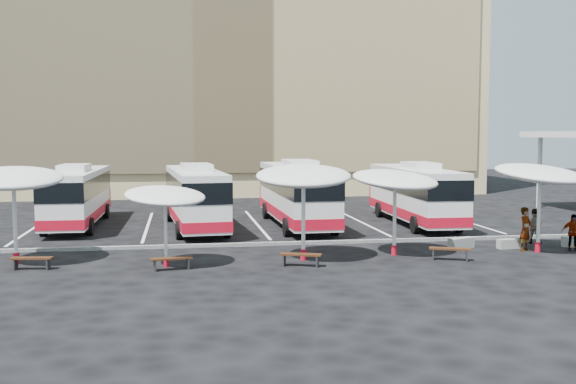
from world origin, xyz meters
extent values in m
plane|color=black|center=(0.00, 0.00, 0.00)|extent=(120.00, 120.00, 0.00)
cube|color=tan|center=(0.00, 32.00, 12.50)|extent=(42.00, 18.00, 25.00)
cube|color=tan|center=(0.00, 22.90, 12.00)|extent=(40.00, 0.30, 20.00)
cylinder|color=white|center=(20.00, 13.00, 2.40)|extent=(0.30, 0.30, 4.80)
cube|color=black|center=(0.00, 0.50, 0.07)|extent=(34.00, 0.25, 0.15)
cube|color=white|center=(-12.00, 8.00, 0.01)|extent=(0.15, 12.00, 0.01)
cube|color=white|center=(-6.00, 8.00, 0.01)|extent=(0.15, 12.00, 0.01)
cube|color=white|center=(0.00, 8.00, 0.01)|extent=(0.15, 12.00, 0.01)
cube|color=white|center=(6.00, 8.00, 0.01)|extent=(0.15, 12.00, 0.01)
cube|color=white|center=(12.00, 8.00, 0.01)|extent=(0.15, 12.00, 0.01)
cube|color=white|center=(-9.75, 8.54, 1.73)|extent=(2.38, 10.71, 2.67)
cube|color=black|center=(-9.75, 8.54, 2.27)|extent=(2.43, 10.76, 0.98)
cube|color=#B80D21|center=(-9.75, 8.54, 0.76)|extent=(2.43, 10.76, 0.49)
cube|color=#B80D21|center=(-9.67, 13.88, 1.07)|extent=(2.28, 0.21, 1.25)
cube|color=white|center=(-9.76, 7.65, 3.25)|extent=(1.46, 2.69, 0.36)
cylinder|color=black|center=(-10.82, 11.67, 0.44)|extent=(0.32, 0.89, 0.89)
cylinder|color=black|center=(-8.59, 11.64, 0.44)|extent=(0.32, 0.89, 0.89)
cylinder|color=black|center=(-10.91, 5.00, 0.44)|extent=(0.32, 0.89, 0.89)
cylinder|color=black|center=(-8.69, 4.96, 0.44)|extent=(0.32, 0.89, 0.89)
cube|color=white|center=(-3.45, 6.62, 1.78)|extent=(3.16, 11.08, 2.73)
cube|color=black|center=(-3.45, 6.62, 2.32)|extent=(3.22, 11.13, 1.00)
cube|color=#B80D21|center=(-3.45, 6.62, 0.77)|extent=(3.22, 11.13, 0.50)
cube|color=#B80D21|center=(-3.89, 12.06, 1.09)|extent=(2.34, 0.37, 1.27)
cube|color=white|center=(-3.37, 5.71, 3.32)|extent=(1.67, 2.84, 0.36)
cylinder|color=black|center=(-4.84, 9.70, 0.46)|extent=(0.39, 0.93, 0.91)
cylinder|color=black|center=(-2.57, 9.89, 0.46)|extent=(0.39, 0.93, 0.91)
cylinder|color=black|center=(-4.29, 2.90, 0.46)|extent=(0.39, 0.93, 0.91)
cylinder|color=black|center=(-2.02, 3.08, 0.46)|extent=(0.39, 0.93, 0.91)
cube|color=white|center=(2.08, 6.78, 1.85)|extent=(2.58, 11.45, 2.85)
cube|color=black|center=(2.08, 6.78, 2.43)|extent=(2.64, 11.51, 1.05)
cube|color=#B80D21|center=(2.08, 6.78, 0.81)|extent=(2.64, 11.51, 0.52)
cube|color=#B80D21|center=(1.98, 12.49, 1.14)|extent=(2.44, 0.23, 1.33)
cube|color=white|center=(2.09, 5.83, 3.47)|extent=(1.57, 2.88, 0.38)
cylinder|color=black|center=(0.83, 10.09, 0.48)|extent=(0.35, 0.96, 0.95)
cylinder|color=black|center=(3.21, 10.13, 0.48)|extent=(0.35, 0.96, 0.95)
cylinder|color=black|center=(0.96, 2.96, 0.48)|extent=(0.35, 0.96, 0.95)
cylinder|color=black|center=(3.33, 3.00, 0.48)|extent=(0.35, 0.96, 0.95)
cube|color=white|center=(8.76, 6.50, 1.77)|extent=(2.57, 10.96, 2.72)
cube|color=black|center=(8.76, 6.50, 2.32)|extent=(2.63, 11.01, 1.00)
cube|color=#B80D21|center=(8.76, 6.50, 0.77)|extent=(2.63, 11.01, 0.50)
cube|color=#B80D21|center=(8.91, 11.95, 1.09)|extent=(2.33, 0.25, 1.27)
cube|color=white|center=(8.74, 5.59, 3.32)|extent=(1.53, 2.76, 0.36)
cylinder|color=black|center=(7.72, 9.71, 0.45)|extent=(0.34, 0.92, 0.91)
cylinder|color=black|center=(9.99, 9.65, 0.45)|extent=(0.34, 0.92, 0.91)
cylinder|color=black|center=(7.53, 2.90, 0.45)|extent=(0.34, 0.92, 0.91)
cylinder|color=black|center=(9.80, 2.84, 0.45)|extent=(0.34, 0.92, 0.91)
cylinder|color=white|center=(-10.57, -2.22, 1.65)|extent=(0.18, 0.18, 3.31)
cylinder|color=#B80D21|center=(-10.57, -2.22, 0.22)|extent=(0.29, 0.29, 0.44)
ellipsoid|color=silver|center=(-10.57, -2.22, 3.36)|extent=(4.45, 4.48, 1.13)
cylinder|color=white|center=(-4.80, -3.73, 1.34)|extent=(0.17, 0.17, 2.68)
cylinder|color=#B80D21|center=(-4.80, -3.73, 0.18)|extent=(0.26, 0.26, 0.36)
ellipsoid|color=silver|center=(-4.80, -3.73, 2.72)|extent=(4.05, 4.07, 0.92)
cylinder|color=white|center=(0.61, -3.23, 1.67)|extent=(0.18, 0.18, 3.34)
cylinder|color=#B80D21|center=(0.61, -3.23, 0.22)|extent=(0.28, 0.28, 0.45)
ellipsoid|color=silver|center=(0.61, -3.23, 3.40)|extent=(4.29, 4.33, 1.14)
cylinder|color=white|center=(4.55, -2.77, 1.56)|extent=(0.19, 0.19, 3.12)
cylinder|color=#B80D21|center=(4.55, -2.77, 0.21)|extent=(0.30, 0.30, 0.42)
ellipsoid|color=silver|center=(4.55, -2.77, 3.17)|extent=(4.64, 4.67, 1.07)
cylinder|color=white|center=(10.82, -3.10, 1.65)|extent=(0.20, 0.20, 3.31)
cylinder|color=#B80D21|center=(10.82, -3.10, 0.22)|extent=(0.32, 0.32, 0.44)
ellipsoid|color=silver|center=(10.82, -3.10, 3.36)|extent=(4.97, 5.00, 1.13)
cube|color=black|center=(-9.74, -3.46, 0.43)|extent=(1.55, 0.59, 0.06)
cube|color=black|center=(-10.33, -3.38, 0.20)|extent=(0.11, 0.39, 0.40)
cube|color=black|center=(-9.14, -3.53, 0.20)|extent=(0.11, 0.39, 0.40)
cube|color=black|center=(-4.59, -4.37, 0.44)|extent=(1.58, 0.66, 0.06)
cube|color=black|center=(-5.19, -4.47, 0.20)|extent=(0.12, 0.39, 0.41)
cube|color=black|center=(-3.99, -4.27, 0.20)|extent=(0.12, 0.39, 0.41)
cube|color=black|center=(0.27, -4.47, 0.46)|extent=(1.66, 0.94, 0.06)
cube|color=black|center=(-0.33, -4.26, 0.21)|extent=(0.20, 0.41, 0.43)
cube|color=black|center=(0.88, -4.68, 0.21)|extent=(0.20, 0.41, 0.43)
cube|color=black|center=(6.39, -4.22, 0.47)|extent=(1.68, 1.02, 0.07)
cube|color=black|center=(5.79, -3.98, 0.22)|extent=(0.22, 0.41, 0.44)
cube|color=black|center=(7.00, -4.47, 0.22)|extent=(0.22, 0.41, 0.44)
cube|color=gray|center=(8.00, -1.63, 0.24)|extent=(1.32, 0.86, 0.47)
cube|color=gray|center=(10.11, -1.99, 0.21)|extent=(1.15, 0.50, 0.42)
cube|color=gray|center=(13.23, -2.11, 0.23)|extent=(1.28, 0.86, 0.46)
imported|color=black|center=(10.48, -2.66, 0.95)|extent=(0.83, 0.75, 1.89)
imported|color=black|center=(11.88, -0.93, 0.81)|extent=(0.99, 0.98, 1.62)
imported|color=black|center=(12.50, -2.97, 0.80)|extent=(1.02, 0.72, 1.60)
camera|label=1|loc=(-4.28, -29.42, 5.07)|focal=42.00mm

